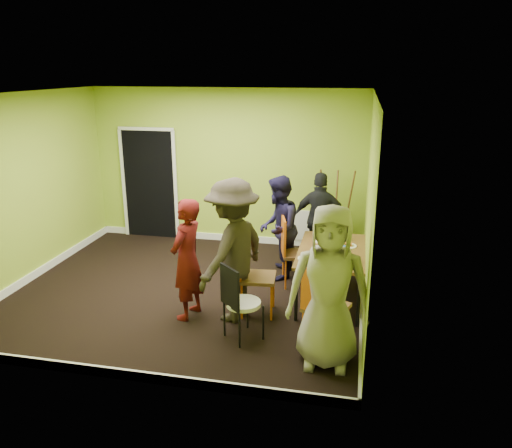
{
  "coord_description": "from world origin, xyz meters",
  "views": [
    {
      "loc": [
        2.34,
        -6.36,
        3.13
      ],
      "look_at": [
        1.01,
        0.0,
        1.08
      ],
      "focal_mm": 35.0,
      "sensor_mm": 36.0,
      "label": 1
    }
  ],
  "objects_px": {
    "chair_back_end": "(326,229)",
    "person_front_end": "(329,288)",
    "chair_left_far": "(291,248)",
    "orange_bottle": "(328,242)",
    "person_back_end": "(320,219)",
    "person_standing": "(187,259)",
    "dining_table": "(332,254)",
    "person_left_far": "(278,228)",
    "easel": "(336,212)",
    "person_left_near": "(233,251)",
    "chair_front_end": "(323,302)",
    "chair_left_near": "(251,270)",
    "chair_bentwood": "(239,299)",
    "thermos": "(325,241)",
    "blue_bottle": "(346,254)"
  },
  "relations": [
    {
      "from": "person_left_far",
      "to": "person_back_end",
      "type": "xyz_separation_m",
      "value": [
        0.58,
        0.68,
        -0.03
      ]
    },
    {
      "from": "dining_table",
      "to": "person_left_near",
      "type": "relative_size",
      "value": 0.81
    },
    {
      "from": "dining_table",
      "to": "person_left_far",
      "type": "bearing_deg",
      "value": 141.84
    },
    {
      "from": "chair_back_end",
      "to": "person_standing",
      "type": "bearing_deg",
      "value": 63.56
    },
    {
      "from": "chair_front_end",
      "to": "person_left_near",
      "type": "height_order",
      "value": "person_left_near"
    },
    {
      "from": "person_standing",
      "to": "person_left_near",
      "type": "distance_m",
      "value": 0.6
    },
    {
      "from": "thermos",
      "to": "person_standing",
      "type": "relative_size",
      "value": 0.14
    },
    {
      "from": "chair_left_far",
      "to": "blue_bottle",
      "type": "bearing_deg",
      "value": 31.1
    },
    {
      "from": "person_left_far",
      "to": "chair_left_near",
      "type": "bearing_deg",
      "value": -8.48
    },
    {
      "from": "orange_bottle",
      "to": "thermos",
      "type": "bearing_deg",
      "value": -105.89
    },
    {
      "from": "dining_table",
      "to": "easel",
      "type": "relative_size",
      "value": 1.0
    },
    {
      "from": "chair_bentwood",
      "to": "person_front_end",
      "type": "distance_m",
      "value": 1.16
    },
    {
      "from": "chair_left_far",
      "to": "person_front_end",
      "type": "bearing_deg",
      "value": 4.04
    },
    {
      "from": "chair_front_end",
      "to": "person_left_near",
      "type": "distance_m",
      "value": 1.36
    },
    {
      "from": "blue_bottle",
      "to": "person_front_end",
      "type": "xyz_separation_m",
      "value": [
        -0.14,
        -1.21,
        0.06
      ]
    },
    {
      "from": "chair_back_end",
      "to": "thermos",
      "type": "bearing_deg",
      "value": 103.9
    },
    {
      "from": "chair_left_near",
      "to": "person_left_near",
      "type": "bearing_deg",
      "value": -55.69
    },
    {
      "from": "orange_bottle",
      "to": "person_back_end",
      "type": "height_order",
      "value": "person_back_end"
    },
    {
      "from": "chair_bentwood",
      "to": "blue_bottle",
      "type": "distance_m",
      "value": 1.54
    },
    {
      "from": "chair_back_end",
      "to": "person_front_end",
      "type": "relative_size",
      "value": 0.5
    },
    {
      "from": "person_left_far",
      "to": "person_front_end",
      "type": "relative_size",
      "value": 0.88
    },
    {
      "from": "blue_bottle",
      "to": "person_front_end",
      "type": "height_order",
      "value": "person_front_end"
    },
    {
      "from": "blue_bottle",
      "to": "orange_bottle",
      "type": "xyz_separation_m",
      "value": [
        -0.26,
        0.55,
        -0.06
      ]
    },
    {
      "from": "easel",
      "to": "person_standing",
      "type": "height_order",
      "value": "person_standing"
    },
    {
      "from": "chair_left_far",
      "to": "orange_bottle",
      "type": "distance_m",
      "value": 0.64
    },
    {
      "from": "dining_table",
      "to": "person_left_far",
      "type": "height_order",
      "value": "person_left_far"
    },
    {
      "from": "chair_front_end",
      "to": "orange_bottle",
      "type": "relative_size",
      "value": 12.42
    },
    {
      "from": "chair_bentwood",
      "to": "chair_back_end",
      "type": "bearing_deg",
      "value": 115.43
    },
    {
      "from": "chair_left_near",
      "to": "chair_front_end",
      "type": "relative_size",
      "value": 1.0
    },
    {
      "from": "dining_table",
      "to": "chair_bentwood",
      "type": "height_order",
      "value": "chair_bentwood"
    },
    {
      "from": "person_standing",
      "to": "person_back_end",
      "type": "bearing_deg",
      "value": 157.23
    },
    {
      "from": "chair_left_near",
      "to": "easel",
      "type": "distance_m",
      "value": 2.67
    },
    {
      "from": "person_standing",
      "to": "person_back_end",
      "type": "xyz_separation_m",
      "value": [
        1.51,
        2.2,
        -0.03
      ]
    },
    {
      "from": "dining_table",
      "to": "chair_back_end",
      "type": "bearing_deg",
      "value": 97.52
    },
    {
      "from": "chair_left_near",
      "to": "person_back_end",
      "type": "height_order",
      "value": "person_back_end"
    },
    {
      "from": "chair_back_end",
      "to": "chair_left_far",
      "type": "bearing_deg",
      "value": 72.64
    },
    {
      "from": "chair_back_end",
      "to": "chair_bentwood",
      "type": "distance_m",
      "value": 2.68
    },
    {
      "from": "person_front_end",
      "to": "dining_table",
      "type": "bearing_deg",
      "value": 91.17
    },
    {
      "from": "easel",
      "to": "person_left_near",
      "type": "height_order",
      "value": "person_left_near"
    },
    {
      "from": "dining_table",
      "to": "chair_left_near",
      "type": "distance_m",
      "value": 1.17
    },
    {
      "from": "chair_bentwood",
      "to": "person_front_end",
      "type": "height_order",
      "value": "person_front_end"
    },
    {
      "from": "chair_back_end",
      "to": "person_front_end",
      "type": "xyz_separation_m",
      "value": [
        0.22,
        -2.84,
        0.27
      ]
    },
    {
      "from": "person_left_far",
      "to": "thermos",
      "type": "bearing_deg",
      "value": 47.78
    },
    {
      "from": "chair_back_end",
      "to": "person_left_far",
      "type": "distance_m",
      "value": 0.91
    },
    {
      "from": "person_standing",
      "to": "person_front_end",
      "type": "bearing_deg",
      "value": 79.86
    },
    {
      "from": "chair_back_end",
      "to": "person_left_far",
      "type": "xyz_separation_m",
      "value": [
        -0.69,
        -0.58,
        0.16
      ]
    },
    {
      "from": "chair_front_end",
      "to": "person_standing",
      "type": "bearing_deg",
      "value": -174.26
    },
    {
      "from": "chair_bentwood",
      "to": "person_front_end",
      "type": "relative_size",
      "value": 0.53
    },
    {
      "from": "orange_bottle",
      "to": "chair_front_end",
      "type": "bearing_deg",
      "value": -87.96
    },
    {
      "from": "chair_left_near",
      "to": "person_standing",
      "type": "bearing_deg",
      "value": -77.42
    }
  ]
}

